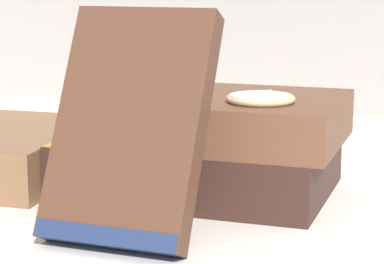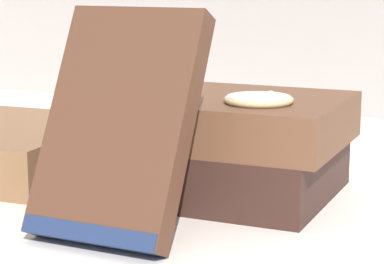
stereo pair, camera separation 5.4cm
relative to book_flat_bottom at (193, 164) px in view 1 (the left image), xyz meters
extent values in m
plane|color=silver|center=(-0.04, -0.03, -0.02)|extent=(3.00, 3.00, 0.00)
cube|color=#331E19|center=(0.01, 0.00, 0.00)|extent=(0.22, 0.16, 0.04)
cube|color=olive|center=(-0.10, 0.00, 0.00)|extent=(0.02, 0.15, 0.05)
cube|color=brown|center=(0.02, 0.00, 0.04)|extent=(0.20, 0.15, 0.04)
cube|color=olive|center=(-0.07, -0.01, 0.04)|extent=(0.02, 0.14, 0.04)
cube|color=#4C2D1E|center=(0.00, -0.13, 0.06)|extent=(0.10, 0.09, 0.16)
cube|color=navy|center=(0.00, -0.16, -0.01)|extent=(0.10, 0.02, 0.02)
cylinder|color=silver|center=(0.06, -0.03, 0.06)|extent=(0.05, 0.05, 0.01)
torus|color=tan|center=(0.06, -0.03, 0.06)|extent=(0.05, 0.05, 0.01)
sphere|color=tan|center=(0.06, 0.00, 0.06)|extent=(0.01, 0.01, 0.01)
camera|label=1|loc=(0.23, -0.61, 0.16)|focal=75.00mm
camera|label=2|loc=(0.28, -0.59, 0.16)|focal=75.00mm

